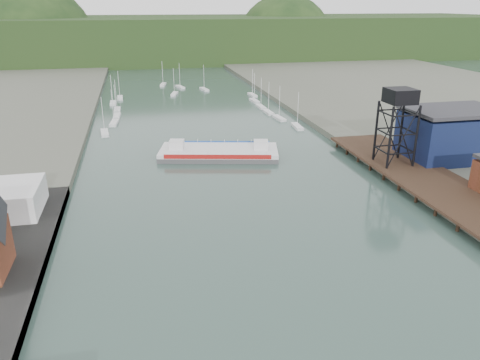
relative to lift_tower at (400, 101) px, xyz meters
name	(u,v)px	position (x,y,z in m)	size (l,w,h in m)	color
east_pier	(436,184)	(2.00, -13.00, -13.75)	(14.00, 70.00, 2.45)	black
lift_tower	(400,101)	(0.00, 0.00, 0.00)	(6.50, 6.50, 16.00)	black
blue_shed	(451,134)	(15.00, 2.00, -8.59)	(20.50, 14.50, 11.30)	black
marina_sailboats	(189,104)	(-34.92, 80.46, -15.30)	(57.71, 92.65, 0.90)	silver
distant_hills	(154,41)	(-38.98, 243.35, -5.27)	(500.00, 120.00, 80.00)	black
chain_ferry	(219,152)	(-34.80, 18.81, -14.50)	(29.64, 17.18, 4.01)	#464648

